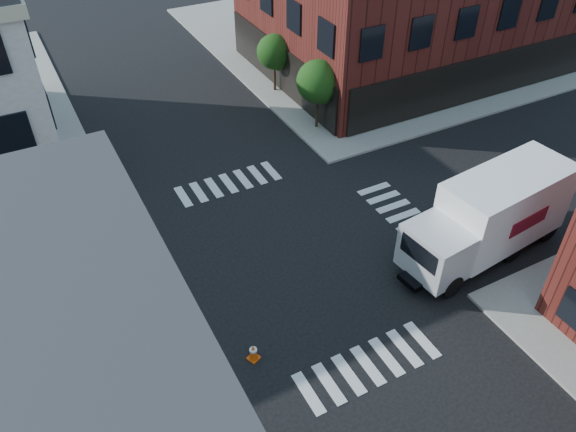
{
  "coord_description": "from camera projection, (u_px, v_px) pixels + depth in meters",
  "views": [
    {
      "loc": [
        -9.12,
        -17.48,
        18.57
      ],
      "look_at": [
        0.16,
        0.08,
        2.5
      ],
      "focal_mm": 35.0,
      "sensor_mm": 36.0,
      "label": 1
    }
  ],
  "objects": [
    {
      "name": "tree_far",
      "position": [
        275.0,
        53.0,
        38.93
      ],
      "size": [
        2.43,
        2.43,
        4.07
      ],
      "color": "black",
      "rests_on": "ground"
    },
    {
      "name": "box_truck",
      "position": [
        491.0,
        216.0,
        26.12
      ],
      "size": [
        9.35,
        3.7,
        4.14
      ],
      "rotation": [
        0.0,
        0.0,
        0.11
      ],
      "color": "white",
      "rests_on": "ground"
    },
    {
      "name": "sidewalk_ne",
      "position": [
        387.0,
        35.0,
        49.03
      ],
      "size": [
        30.0,
        30.0,
        0.15
      ],
      "primitive_type": "cube",
      "color": "gray",
      "rests_on": "ground"
    },
    {
      "name": "traffic_cone",
      "position": [
        253.0,
        352.0,
        22.23
      ],
      "size": [
        0.57,
        0.57,
        0.8
      ],
      "rotation": [
        0.0,
        0.0,
        0.4
      ],
      "color": "#F3540A",
      "rests_on": "ground"
    },
    {
      "name": "tree_near",
      "position": [
        319.0,
        84.0,
        34.63
      ],
      "size": [
        2.69,
        2.69,
        4.49
      ],
      "color": "black",
      "rests_on": "ground"
    },
    {
      "name": "signal_pole",
      "position": [
        198.0,
        385.0,
        18.18
      ],
      "size": [
        1.29,
        1.24,
        4.6
      ],
      "color": "black",
      "rests_on": "ground"
    },
    {
      "name": "ground",
      "position": [
        286.0,
        258.0,
        27.01
      ],
      "size": [
        120.0,
        120.0,
        0.0
      ],
      "primitive_type": "plane",
      "color": "black",
      "rests_on": "ground"
    }
  ]
}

